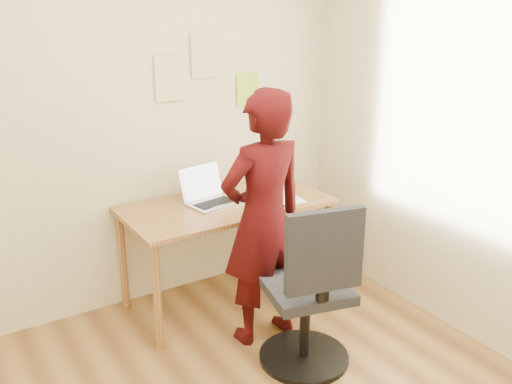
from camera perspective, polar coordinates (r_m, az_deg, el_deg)
room at (r=2.23m, az=-0.81°, el=0.13°), size 3.58×3.58×2.78m
desk at (r=3.90m, az=-2.99°, el=-2.30°), size 1.40×0.70×0.74m
laptop at (r=3.87m, az=-4.72°, el=-0.35°), size 0.37×0.34×0.24m
paper_sheet at (r=3.97m, az=2.86°, el=-0.59°), size 0.23×0.31×0.00m
phone at (r=3.84m, az=2.06°, el=-1.21°), size 0.06×0.11×0.01m
wall_note_left at (r=3.90m, az=-8.62°, el=11.16°), size 0.21×0.00×0.30m
wall_note_mid at (r=4.00m, az=-5.12°, el=13.46°), size 0.21×0.00×0.30m
wall_note_right at (r=4.19m, az=-0.85°, el=10.21°), size 0.18×0.00×0.24m
office_chair at (r=3.30m, az=5.48°, el=-10.63°), size 0.55×0.56×1.03m
person at (r=3.43m, az=0.75°, el=-2.77°), size 0.59×0.40×1.59m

